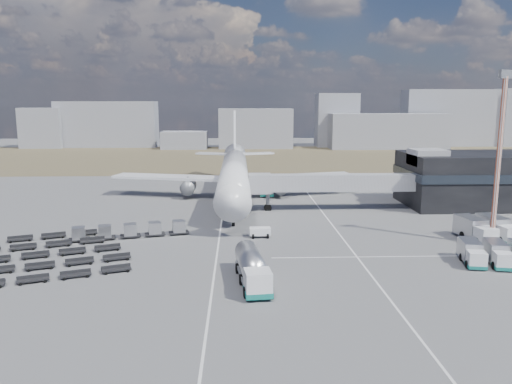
{
  "coord_description": "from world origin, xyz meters",
  "views": [
    {
      "loc": [
        0.85,
        -68.86,
        19.5
      ],
      "look_at": [
        3.94,
        17.38,
        4.0
      ],
      "focal_mm": 35.0,
      "sensor_mm": 36.0,
      "label": 1
    }
  ],
  "objects": [
    {
      "name": "ground",
      "position": [
        0.0,
        0.0,
        0.0
      ],
      "size": [
        420.0,
        420.0,
        0.0
      ],
      "primitive_type": "plane",
      "color": "#565659",
      "rests_on": "ground"
    },
    {
      "name": "grass_strip",
      "position": [
        0.0,
        110.0,
        0.01
      ],
      "size": [
        420.0,
        90.0,
        0.01
      ],
      "primitive_type": "cube",
      "color": "brown",
      "rests_on": "ground"
    },
    {
      "name": "lane_markings",
      "position": [
        9.77,
        3.0,
        0.01
      ],
      "size": [
        47.12,
        110.0,
        0.01
      ],
      "color": "silver",
      "rests_on": "ground"
    },
    {
      "name": "terminal",
      "position": [
        47.77,
        23.96,
        5.25
      ],
      "size": [
        30.4,
        16.4,
        11.0
      ],
      "color": "black",
      "rests_on": "ground"
    },
    {
      "name": "jet_bridge",
      "position": [
        15.9,
        20.42,
        5.05
      ],
      "size": [
        30.3,
        3.8,
        7.05
      ],
      "color": "#939399",
      "rests_on": "ground"
    },
    {
      "name": "airliner",
      "position": [
        0.0,
        32.38,
        5.29
      ],
      "size": [
        51.59,
        64.53,
        17.62
      ],
      "color": "white",
      "rests_on": "ground"
    },
    {
      "name": "skyline",
      "position": [
        21.55,
        152.29,
        9.98
      ],
      "size": [
        295.5,
        25.85,
        25.7
      ],
      "color": "gray",
      "rests_on": "ground"
    },
    {
      "name": "fuel_tanker",
      "position": [
        2.31,
        -16.97,
        1.76
      ],
      "size": [
        3.94,
        11.14,
        3.53
      ],
      "rotation": [
        0.0,
        0.0,
        0.11
      ],
      "color": "white",
      "rests_on": "ground"
    },
    {
      "name": "pushback_tug",
      "position": [
        4.0,
        2.09,
        0.7
      ],
      "size": [
        3.09,
        1.76,
        1.41
      ],
      "primitive_type": "cube",
      "rotation": [
        0.0,
        0.0,
        0.01
      ],
      "color": "white",
      "rests_on": "ground"
    },
    {
      "name": "catering_truck",
      "position": [
        6.95,
        35.97,
        1.62
      ],
      "size": [
        3.2,
        7.06,
        3.17
      ],
      "rotation": [
        0.0,
        0.0,
        -0.05
      ],
      "color": "white",
      "rests_on": "ground"
    },
    {
      "name": "service_trucks_near",
      "position": [
        32.4,
        -11.56,
        1.34
      ],
      "size": [
        9.13,
        7.56,
        2.47
      ],
      "rotation": [
        0.0,
        0.0,
        -0.19
      ],
      "color": "white",
      "rests_on": "ground"
    },
    {
      "name": "service_trucks_far",
      "position": [
        36.4,
        -0.69,
        1.62
      ],
      "size": [
        7.19,
        8.23,
        2.99
      ],
      "rotation": [
        0.0,
        0.0,
        0.14
      ],
      "color": "white",
      "rests_on": "ground"
    },
    {
      "name": "uld_row",
      "position": [
        -14.99,
        2.35,
        1.12
      ],
      "size": [
        16.98,
        5.87,
        1.87
      ],
      "rotation": [
        0.0,
        0.0,
        0.25
      ],
      "color": "black",
      "rests_on": "ground"
    },
    {
      "name": "floodlight_mast",
      "position": [
        35.87,
        -3.35,
        11.89
      ],
      "size": [
        2.25,
        1.83,
        23.72
      ],
      "rotation": [
        0.0,
        0.0,
        0.38
      ],
      "color": "#AC3D1B",
      "rests_on": "ground"
    }
  ]
}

